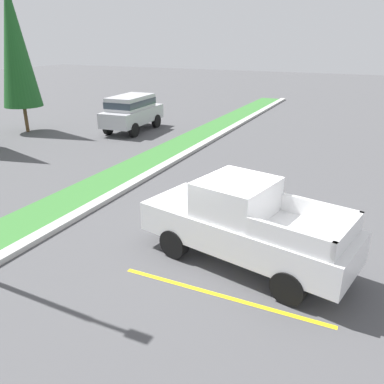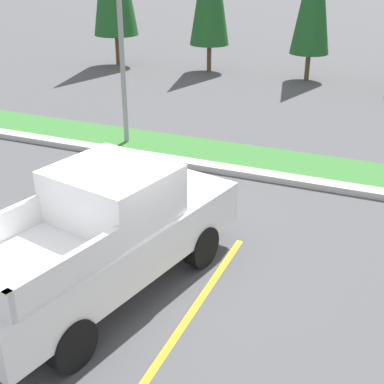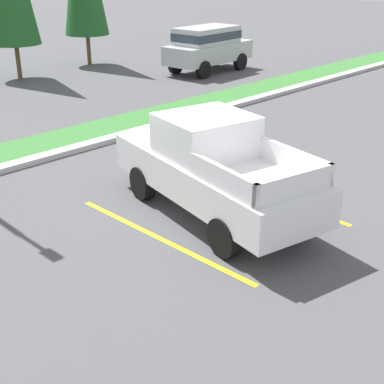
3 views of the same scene
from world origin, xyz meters
The scene contains 6 objects.
ground_plane centered at (0.00, 0.00, 0.00)m, with size 120.00×120.00×0.00m, color #4C4C4F.
parking_line_near centered at (-1.80, -0.56, 0.00)m, with size 0.12×4.80×0.01m, color yellow.
parking_line_far centered at (1.30, -0.56, 0.00)m, with size 0.12×4.80×0.01m, color yellow.
curb_strip centered at (0.00, 5.00, 0.07)m, with size 56.00×0.40×0.15m, color #B2B2AD.
grass_median centered at (0.00, 6.10, 0.03)m, with size 56.00×1.80×0.06m, color #387533.
pickup_truck_main centered at (-0.24, -0.51, 1.04)m, with size 2.96×5.50×2.10m.
Camera 2 is at (3.93, -6.74, 5.24)m, focal length 49.53 mm.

